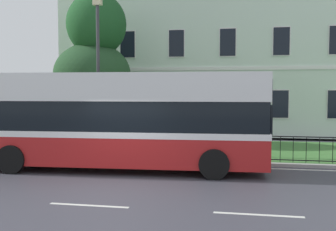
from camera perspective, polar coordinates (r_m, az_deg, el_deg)
ground_plane at (r=12.92m, az=-6.09°, el=-8.88°), size 60.00×56.00×0.18m
georgian_townhouse at (r=28.50m, az=5.95°, el=11.16°), size 17.72×11.05×12.71m
iron_verge_railing at (r=15.51m, az=2.04°, el=-4.36°), size 17.48×0.04×0.97m
evergreen_tree at (r=20.91m, az=-10.37°, el=4.48°), size 4.30×4.22×8.20m
single_decker_bus at (r=14.02m, az=-7.09°, el=-0.57°), size 10.33×2.95×3.35m
street_lamp_post at (r=17.21m, az=-9.94°, el=7.28°), size 0.36×0.24×6.56m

